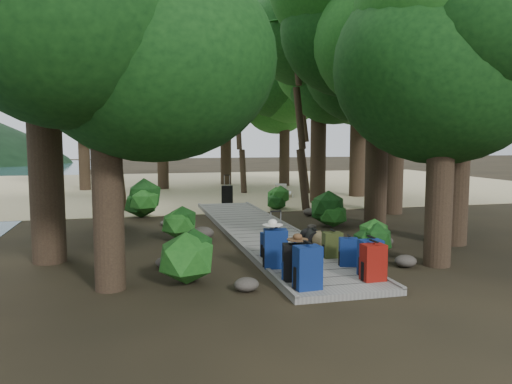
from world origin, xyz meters
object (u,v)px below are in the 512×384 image
object	(u,v)px
backpack_left_c	(276,246)
backpack_right_a	(373,260)
duffel_right_black	(314,238)
sun_lounger	(285,190)
backpack_right_b	(371,256)
suitcase_on_boardwalk	(276,248)
backpack_left_b	(294,260)
backpack_left_d	(271,243)
backpack_right_d	(332,243)
backpack_left_a	(308,265)
lone_suitcase_on_sand	(227,194)
duffel_right_khaki	(325,242)
kayak	(141,196)
backpack_right_c	(348,250)

from	to	relation	value
backpack_left_c	backpack_right_a	xyz separation A→B (m)	(1.44, -1.30, -0.06)
duffel_right_black	sun_lounger	distance (m)	11.33
backpack_right_b	suitcase_on_boardwalk	bearing A→B (deg)	140.66
backpack_left_b	backpack_left_d	size ratio (longest dim) A/B	1.25
backpack_right_b	suitcase_on_boardwalk	world-z (taller)	backpack_right_b
backpack_left_c	backpack_right_d	distance (m)	1.52
duffel_right_black	suitcase_on_boardwalk	bearing A→B (deg)	-122.79
backpack_left_b	backpack_right_b	bearing A→B (deg)	10.43
backpack_left_a	lone_suitcase_on_sand	bearing A→B (deg)	80.27
backpack_right_d	duffel_right_black	size ratio (longest dim) A/B	0.97
lone_suitcase_on_sand	duffel_right_khaki	bearing A→B (deg)	-79.65
backpack_left_c	kayak	bearing A→B (deg)	110.01
backpack_left_d	backpack_right_a	size ratio (longest dim) A/B	0.81
duffel_right_black	suitcase_on_boardwalk	world-z (taller)	suitcase_on_boardwalk
duffel_right_khaki	suitcase_on_boardwalk	size ratio (longest dim) A/B	0.95
backpack_left_d	suitcase_on_boardwalk	size ratio (longest dim) A/B	0.92
suitcase_on_boardwalk	backpack_left_a	bearing A→B (deg)	-81.67
backpack_left_d	duffel_right_khaki	bearing A→B (deg)	5.06
kayak	sun_lounger	world-z (taller)	sun_lounger
backpack_right_a	backpack_right_b	world-z (taller)	backpack_right_b
kayak	backpack_right_c	bearing A→B (deg)	-62.19
backpack_left_a	backpack_right_b	size ratio (longest dim) A/B	1.10
backpack_right_a	lone_suitcase_on_sand	distance (m)	12.24
backpack_left_c	backpack_right_c	size ratio (longest dim) A/B	1.36
backpack_right_b	backpack_left_a	bearing A→B (deg)	-159.46
backpack_left_a	backpack_right_c	bearing A→B (deg)	38.69
backpack_left_c	kayak	size ratio (longest dim) A/B	0.29
duffel_right_khaki	lone_suitcase_on_sand	distance (m)	9.77
backpack_right_c	sun_lounger	world-z (taller)	backpack_right_c
backpack_left_b	backpack_right_a	size ratio (longest dim) A/B	1.01
backpack_left_c	backpack_right_b	size ratio (longest dim) A/B	1.13
suitcase_on_boardwalk	sun_lounger	size ratio (longest dim) A/B	0.38
backpack_left_a	backpack_right_d	distance (m)	2.41
backpack_right_d	suitcase_on_boardwalk	bearing A→B (deg)	-163.54
backpack_left_c	duffel_right_khaki	distance (m)	1.93
backpack_left_b	backpack_right_b	world-z (taller)	backpack_right_b
backpack_right_b	backpack_right_c	xyz separation A→B (m)	(-0.09, 0.78, -0.06)
backpack_right_a	backpack_right_b	bearing A→B (deg)	70.16
kayak	sun_lounger	xyz separation A→B (m)	(6.50, -0.49, 0.13)
duffel_right_black	sun_lounger	bearing A→B (deg)	87.03
backpack_right_a	backpack_right_c	xyz separation A→B (m)	(0.01, 1.08, -0.05)
backpack_left_d	backpack_right_c	size ratio (longest dim) A/B	0.95
backpack_left_c	lone_suitcase_on_sand	distance (m)	10.98
backpack_left_c	lone_suitcase_on_sand	xyz separation A→B (m)	(1.09, 10.93, -0.16)
suitcase_on_boardwalk	kayak	world-z (taller)	suitcase_on_boardwalk
backpack_left_b	backpack_right_c	xyz separation A→B (m)	(1.39, 0.75, -0.06)
duffel_right_black	lone_suitcase_on_sand	distance (m)	9.26
backpack_left_b	kayak	distance (m)	14.34
backpack_right_d	kayak	xyz separation A→B (m)	(-3.77, 12.64, -0.26)
lone_suitcase_on_sand	backpack_left_b	bearing A→B (deg)	-87.08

